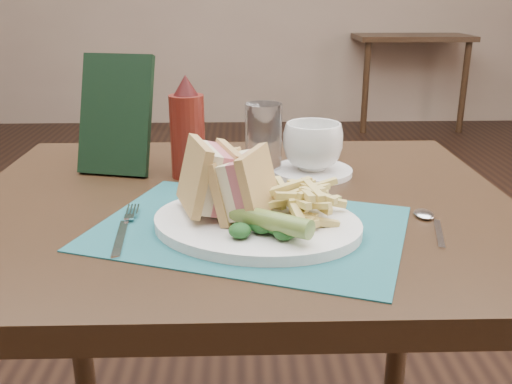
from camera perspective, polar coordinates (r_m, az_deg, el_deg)
The scene contains 17 objects.
floor at distance 1.75m, azimuth -1.48°, elevation -18.38°, with size 7.00×7.00×0.00m, color black.
wall_back at distance 5.00m, azimuth -1.63°, elevation 7.00°, with size 6.00×6.00×0.00m, color gray.
table_bg_right at distance 5.02m, azimuth 14.59°, elevation 10.80°, with size 0.90×0.75×0.75m, color black, non-canonical shape.
placemat at distance 0.82m, azimuth -0.62°, elevation -3.59°, with size 0.43×0.31×0.00m, color #1C545A.
plate at distance 0.81m, azimuth 0.06°, elevation -3.19°, with size 0.30×0.24×0.01m, color white, non-canonical shape.
sandwich_half_a at distance 0.82m, azimuth -6.18°, elevation 1.33°, with size 0.06×0.11×0.10m, color tan, non-canonical shape.
sandwich_half_b at distance 0.81m, azimuth -2.54°, elevation 0.96°, with size 0.06×0.10×0.09m, color tan, non-canonical shape.
kale_garnish at distance 0.75m, azimuth 0.63°, elevation -3.51°, with size 0.11×0.08×0.03m, color #163C19, non-canonical shape.
pickle_spear at distance 0.75m, azimuth 1.50°, elevation -2.90°, with size 0.03×0.03×0.12m, color #536F2A.
fries_pile at distance 0.82m, azimuth 4.40°, elevation -0.60°, with size 0.18×0.20×0.05m, color #D1BD68, non-canonical shape.
fork at distance 0.83m, azimuth -13.03°, elevation -3.42°, with size 0.03×0.17×0.01m, color silver, non-canonical shape.
spoon at distance 0.86m, azimuth 17.34°, elevation -3.15°, with size 0.03×0.15×0.01m, color silver, non-canonical shape.
saucer at distance 1.07m, azimuth 5.61°, elevation 2.07°, with size 0.15×0.15×0.01m, color white.
coffee_cup at distance 1.06m, azimuth 5.70°, elevation 4.58°, with size 0.11×0.11×0.09m, color white.
drinking_glass at distance 1.06m, azimuth 0.75°, elevation 5.37°, with size 0.07×0.07×0.13m, color white.
ketchup_bottle at distance 1.04m, azimuth -6.89°, elevation 6.49°, with size 0.06×0.06×0.19m, color #54150E, non-canonical shape.
check_presenter at distance 1.09m, azimuth -13.84°, elevation 7.52°, with size 0.14×0.01×0.22m, color black.
Camera 1 is at (0.00, -1.38, 1.07)m, focal length 40.00 mm.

